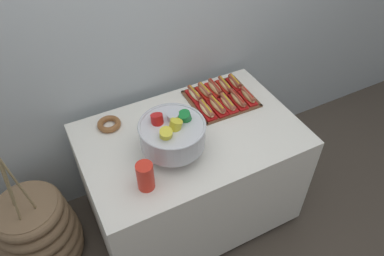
# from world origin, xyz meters

# --- Properties ---
(ground_plane) EXTENTS (10.00, 10.00, 0.00)m
(ground_plane) POSITION_xyz_m (0.00, 0.00, 0.00)
(ground_plane) COLOR #4C4238
(back_wall) EXTENTS (6.00, 0.10, 2.60)m
(back_wall) POSITION_xyz_m (0.00, 0.54, 1.30)
(back_wall) COLOR #B2BCC1
(back_wall) RESTS_ON ground_plane
(buffet_table) EXTENTS (1.29, 0.84, 0.79)m
(buffet_table) POSITION_xyz_m (0.00, 0.00, 0.41)
(buffet_table) COLOR white
(buffet_table) RESTS_ON ground_plane
(floor_vase) EXTENTS (0.51, 0.51, 1.12)m
(floor_vase) POSITION_xyz_m (-1.00, 0.15, 0.25)
(floor_vase) COLOR #896B4C
(floor_vase) RESTS_ON ground_plane
(serving_tray) EXTENTS (0.41, 0.37, 0.01)m
(serving_tray) POSITION_xyz_m (0.32, 0.19, 0.79)
(serving_tray) COLOR brown
(serving_tray) RESTS_ON buffet_table
(hot_dog_0) EXTENTS (0.07, 0.18, 0.06)m
(hot_dog_0) POSITION_xyz_m (0.17, 0.11, 0.82)
(hot_dog_0) COLOR #B21414
(hot_dog_0) RESTS_ON serving_tray
(hot_dog_1) EXTENTS (0.07, 0.18, 0.06)m
(hot_dog_1) POSITION_xyz_m (0.24, 0.11, 0.82)
(hot_dog_1) COLOR #B21414
(hot_dog_1) RESTS_ON serving_tray
(hot_dog_2) EXTENTS (0.07, 0.18, 0.06)m
(hot_dog_2) POSITION_xyz_m (0.32, 0.11, 0.82)
(hot_dog_2) COLOR red
(hot_dog_2) RESTS_ON serving_tray
(hot_dog_3) EXTENTS (0.07, 0.18, 0.06)m
(hot_dog_3) POSITION_xyz_m (0.39, 0.11, 0.82)
(hot_dog_3) COLOR #B21414
(hot_dog_3) RESTS_ON serving_tray
(hot_dog_4) EXTENTS (0.07, 0.17, 0.06)m
(hot_dog_4) POSITION_xyz_m (0.47, 0.11, 0.82)
(hot_dog_4) COLOR red
(hot_dog_4) RESTS_ON serving_tray
(hot_dog_5) EXTENTS (0.06, 0.16, 0.06)m
(hot_dog_5) POSITION_xyz_m (0.17, 0.28, 0.82)
(hot_dog_5) COLOR red
(hot_dog_5) RESTS_ON serving_tray
(hot_dog_6) EXTENTS (0.06, 0.16, 0.06)m
(hot_dog_6) POSITION_xyz_m (0.24, 0.28, 0.82)
(hot_dog_6) COLOR red
(hot_dog_6) RESTS_ON serving_tray
(hot_dog_7) EXTENTS (0.08, 0.18, 0.06)m
(hot_dog_7) POSITION_xyz_m (0.32, 0.27, 0.82)
(hot_dog_7) COLOR red
(hot_dog_7) RESTS_ON serving_tray
(hot_dog_8) EXTENTS (0.07, 0.17, 0.06)m
(hot_dog_8) POSITION_xyz_m (0.39, 0.27, 0.82)
(hot_dog_8) COLOR red
(hot_dog_8) RESTS_ON serving_tray
(hot_dog_9) EXTENTS (0.07, 0.16, 0.06)m
(hot_dog_9) POSITION_xyz_m (0.47, 0.27, 0.82)
(hot_dog_9) COLOR #B21414
(hot_dog_9) RESTS_ON serving_tray
(punch_bowl) EXTENTS (0.36, 0.36, 0.26)m
(punch_bowl) POSITION_xyz_m (-0.15, -0.08, 0.93)
(punch_bowl) COLOR silver
(punch_bowl) RESTS_ON buffet_table
(cup_stack) EXTENTS (0.09, 0.09, 0.16)m
(cup_stack) POSITION_xyz_m (-0.38, -0.24, 0.87)
(cup_stack) COLOR red
(cup_stack) RESTS_ON buffet_table
(donut) EXTENTS (0.14, 0.14, 0.04)m
(donut) POSITION_xyz_m (-0.41, 0.28, 0.81)
(donut) COLOR brown
(donut) RESTS_ON buffet_table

